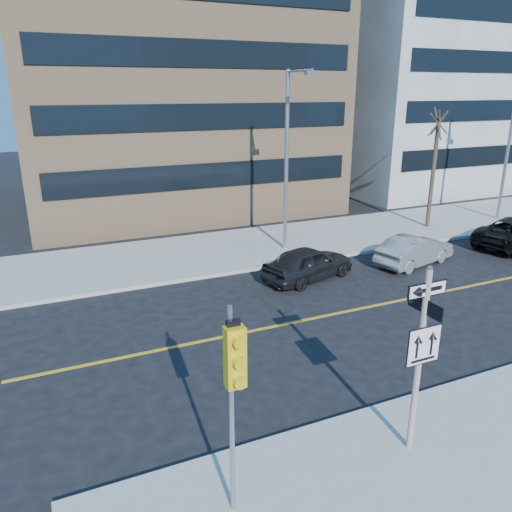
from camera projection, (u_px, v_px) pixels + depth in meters
name	position (u px, v px, depth m)	size (l,w,h in m)	color
ground	(342.00, 391.00, 12.77)	(120.00, 120.00, 0.00)	black
far_sidewalk	(483.00, 216.00, 30.11)	(66.00, 6.00, 0.15)	#A4A29A
sign_pole	(420.00, 351.00, 9.82)	(0.92, 0.92, 4.06)	white
traffic_signal	(234.00, 374.00, 7.96)	(0.32, 0.45, 4.00)	gray
parked_car_a	(308.00, 263.00, 20.07)	(4.04, 1.63, 1.38)	black
parked_car_b	(415.00, 250.00, 21.79)	(3.97, 1.38, 1.31)	gray
streetlight_a	(289.00, 150.00, 22.12)	(0.55, 2.25, 8.00)	gray
street_tree_west	(438.00, 126.00, 25.83)	(1.80, 1.80, 6.35)	#392C22
building_brick	(161.00, 62.00, 32.31)	(18.00, 18.00, 18.00)	tan
building_grey_mid	(432.00, 87.00, 40.45)	(20.00, 16.00, 15.00)	#96989B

